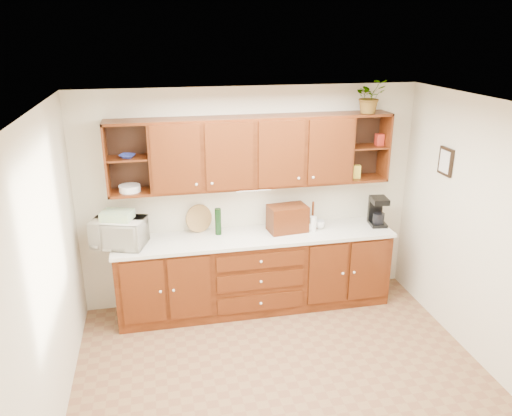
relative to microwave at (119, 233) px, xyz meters
name	(u,v)px	position (x,y,z in m)	size (l,w,h in m)	color
floor	(286,383)	(1.52, -1.45, -1.09)	(4.00, 4.00, 0.00)	brown
ceiling	(293,109)	(1.52, -1.45, 1.51)	(4.00, 4.00, 0.00)	white
back_wall	(250,197)	(1.52, 0.30, 0.21)	(4.00, 4.00, 0.00)	beige
left_wall	(45,283)	(-0.48, -1.45, 0.21)	(3.50, 3.50, 0.00)	beige
right_wall	(493,241)	(3.52, -1.45, 0.21)	(3.50, 3.50, 0.00)	beige
base_cabinets	(255,273)	(1.52, 0.00, -0.64)	(3.20, 0.60, 0.90)	black
countertop	(255,237)	(1.52, -0.01, -0.17)	(3.24, 0.64, 0.04)	silver
upper_cabinets	(253,152)	(1.53, 0.14, 0.80)	(3.20, 0.33, 0.80)	black
undercabinet_light	(254,189)	(1.52, 0.08, 0.38)	(0.40, 0.05, 0.03)	white
framed_picture	(446,162)	(3.50, -0.55, 0.76)	(0.03, 0.24, 0.30)	black
wicker_basket	(120,240)	(0.00, -0.02, -0.09)	(0.24, 0.24, 0.14)	#AA7E47
microwave	(119,233)	(0.00, 0.00, 0.00)	(0.56, 0.38, 0.31)	beige
towel_stack	(117,215)	(0.00, 0.00, 0.20)	(0.32, 0.23, 0.10)	#DEE46B
wine_bottle	(218,222)	(1.11, 0.10, 0.00)	(0.07, 0.07, 0.31)	black
woven_tray	(199,230)	(0.90, 0.24, -0.15)	(0.33, 0.33, 0.02)	#AA7E47
bread_box	(287,218)	(1.92, 0.04, 0.00)	(0.45, 0.28, 0.31)	black
mug_tree	(312,224)	(2.23, 0.07, -0.10)	(0.31, 0.30, 0.33)	black
canister_red	(300,224)	(2.07, 0.05, -0.09)	(0.10, 0.10, 0.13)	#AC2518
canister_white	(313,224)	(2.21, -0.03, -0.07)	(0.08, 0.08, 0.18)	white
canister_yellow	(310,226)	(2.19, 0.00, -0.10)	(0.09, 0.09, 0.11)	gold
coffee_maker	(378,211)	(3.04, 0.02, 0.01)	(0.22, 0.26, 0.35)	black
bowl_stack	(127,156)	(0.16, 0.10, 0.83)	(0.16, 0.16, 0.04)	navy
plate_stack	(130,188)	(0.15, 0.12, 0.46)	(0.23, 0.23, 0.07)	white
pantry_box_yellow	(356,172)	(2.77, 0.11, 0.50)	(0.09, 0.07, 0.16)	gold
pantry_box_red	(379,140)	(3.04, 0.13, 0.87)	(0.09, 0.08, 0.13)	#AC2518
potted_plant	(370,96)	(2.85, 0.07, 1.39)	(0.34, 0.30, 0.38)	#999999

